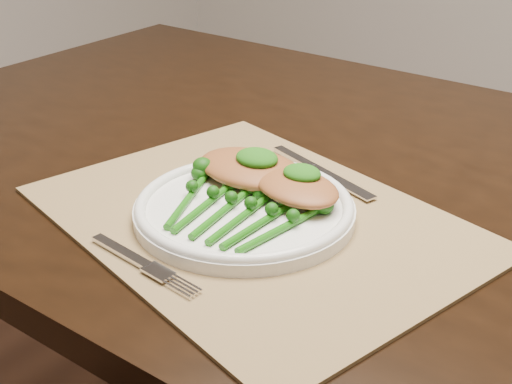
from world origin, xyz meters
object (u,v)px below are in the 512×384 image
Objects in this scene: chicken_fillet_left at (251,168)px; broccolini_bundle at (232,214)px; dinner_plate at (244,208)px; placemat at (254,219)px.

chicken_fillet_left is 0.81× the size of broccolini_bundle.
placemat is at bearing 35.28° from dinner_plate.
broccolini_bundle is at bearing -63.28° from chicken_fillet_left.
dinner_plate is 0.03m from broccolini_bundle.
placemat is at bearing 81.78° from broccolini_bundle.
placemat is 3.48× the size of chicken_fillet_left.
chicken_fillet_left is at bearing 110.48° from broccolini_bundle.
dinner_plate is 1.78× the size of chicken_fillet_left.
chicken_fillet_left is (-0.05, 0.05, 0.03)m from placemat.
dinner_plate is at bearing -130.68° from placemat.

